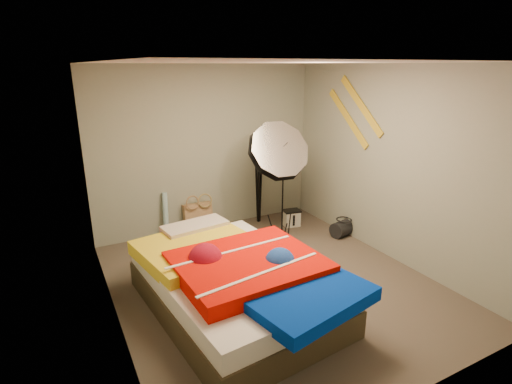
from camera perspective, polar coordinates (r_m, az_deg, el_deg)
floor at (r=4.89m, az=2.32°, el=-12.77°), size 4.00×4.00×0.00m
ceiling at (r=4.22m, az=2.76°, el=18.00°), size 4.00×4.00×0.00m
wall_back at (r=6.15m, az=-7.00°, el=6.03°), size 3.50×0.00×3.50m
wall_front at (r=2.96m, az=22.71°, el=-8.21°), size 3.50×0.00×3.50m
wall_left at (r=3.85m, az=-20.58°, el=-2.03°), size 0.00×4.00×4.00m
wall_right at (r=5.46m, az=18.60°, el=3.77°), size 0.00×4.00×4.00m
tote_bag at (r=6.27m, az=-8.28°, el=-3.60°), size 0.44×0.19×0.46m
wrapping_roll at (r=6.09m, az=-12.78°, el=-3.30°), size 0.14×0.21×0.69m
camera_case at (r=6.46m, az=5.11°, el=-3.79°), size 0.27×0.21×0.24m
duffel_bag at (r=6.21m, az=12.37°, el=-5.06°), size 0.43×0.31×0.24m
wall_stripe_upper at (r=5.76m, az=14.80°, el=11.86°), size 0.02×0.91×0.78m
wall_stripe_lower at (r=5.97m, az=13.01°, el=10.23°), size 0.02×0.91×0.78m
bed at (r=4.27m, az=-2.91°, el=-12.58°), size 1.83×2.52×0.65m
photo_umbrella at (r=5.56m, az=3.03°, el=5.68°), size 1.11×0.86×1.84m
camera_tripod at (r=6.41m, az=0.40°, el=2.34°), size 0.08×0.08×1.37m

